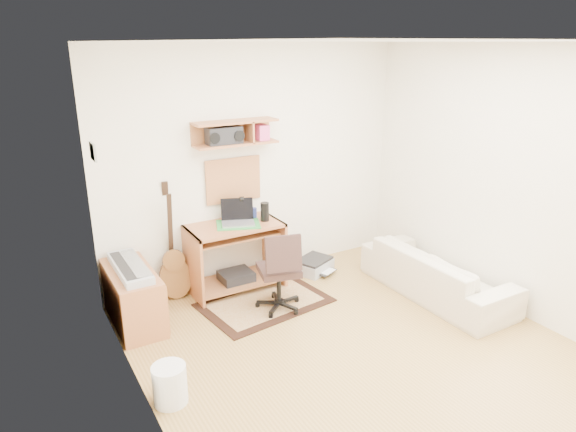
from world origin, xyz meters
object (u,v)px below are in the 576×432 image
task_chair (279,270)px  printer (314,265)px  cabinet (133,297)px  sofa (437,265)px  desk (235,257)px

task_chair → printer: (0.80, 0.58, -0.35)m
task_chair → cabinet: size_ratio=0.97×
task_chair → sofa: 1.72m
printer → task_chair: bearing=-167.1°
printer → cabinet: bearing=160.1°
desk → task_chair: size_ratio=1.15×
desk → printer: 1.03m
task_chair → cabinet: 1.43m
printer → sofa: (0.82, -1.15, 0.25)m
desk → sofa: desk is taller
printer → sofa: bearing=-77.5°
desk → task_chair: (0.18, -0.64, 0.06)m
printer → desk: bearing=153.5°
desk → cabinet: bearing=-171.4°
desk → printer: (0.98, -0.06, -0.29)m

